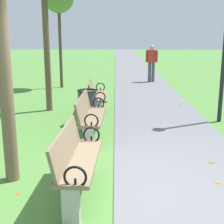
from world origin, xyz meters
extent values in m
plane|color=#4C7F38|center=(0.00, 0.00, 0.00)|extent=(80.00, 80.00, 0.00)
cube|color=slate|center=(1.15, 18.00, 0.01)|extent=(2.30, 44.00, 0.02)
cube|color=#7A664C|center=(-0.45, -0.07, 0.47)|extent=(0.51, 1.62, 0.05)
cube|color=#7A664C|center=(-0.64, -0.06, 0.70)|extent=(0.19, 1.60, 0.40)
cube|color=#A8A59E|center=(-0.48, -0.81, 0.23)|extent=(0.21, 0.13, 0.45)
cube|color=#A8A59E|center=(-0.42, 0.67, 0.23)|extent=(0.21, 0.13, 0.45)
torus|color=black|center=(-0.42, -0.83, 0.59)|extent=(0.27, 0.04, 0.27)
cylinder|color=black|center=(-0.42, -0.83, 0.51)|extent=(0.03, 0.03, 0.12)
torus|color=black|center=(-0.36, 0.69, 0.59)|extent=(0.27, 0.04, 0.27)
cylinder|color=black|center=(-0.36, 0.69, 0.51)|extent=(0.03, 0.03, 0.12)
cube|color=#7A664C|center=(-0.45, 2.29, 0.47)|extent=(0.50, 1.61, 0.05)
cube|color=#7A664C|center=(-0.64, 2.29, 0.70)|extent=(0.18, 1.60, 0.40)
cube|color=#A8A59E|center=(-0.48, 1.55, 0.23)|extent=(0.20, 0.13, 0.45)
cube|color=#A8A59E|center=(-0.42, 3.03, 0.23)|extent=(0.20, 0.13, 0.45)
torus|color=black|center=(-0.42, 1.53, 0.59)|extent=(0.27, 0.04, 0.27)
cylinder|color=black|center=(-0.42, 1.53, 0.51)|extent=(0.03, 0.03, 0.12)
torus|color=black|center=(-0.36, 3.05, 0.59)|extent=(0.27, 0.04, 0.27)
cylinder|color=black|center=(-0.36, 3.05, 0.51)|extent=(0.03, 0.03, 0.12)
cube|color=#7A664C|center=(-0.45, 4.53, 0.47)|extent=(0.51, 1.62, 0.05)
cube|color=#7A664C|center=(-0.64, 4.52, 0.70)|extent=(0.19, 1.60, 0.40)
cube|color=#A8A59E|center=(-0.42, 3.79, 0.23)|extent=(0.21, 0.13, 0.45)
cube|color=#A8A59E|center=(-0.48, 5.27, 0.23)|extent=(0.21, 0.13, 0.45)
torus|color=black|center=(-0.36, 3.77, 0.59)|extent=(0.27, 0.04, 0.27)
cylinder|color=black|center=(-0.36, 3.77, 0.51)|extent=(0.03, 0.03, 0.12)
torus|color=black|center=(-0.42, 5.29, 0.59)|extent=(0.27, 0.04, 0.27)
cylinder|color=black|center=(-0.42, 5.29, 0.51)|extent=(0.03, 0.03, 0.12)
cylinder|color=brown|center=(-1.52, 0.35, 1.88)|extent=(0.20, 0.20, 3.75)
cylinder|color=brown|center=(-1.86, 4.83, 1.63)|extent=(0.17, 0.17, 3.27)
cylinder|color=#4C3D2D|center=(-2.15, 8.82, 1.56)|extent=(0.12, 0.12, 3.12)
cylinder|color=#4C4C56|center=(1.70, 10.29, 0.45)|extent=(0.14, 0.14, 0.85)
cylinder|color=#4C4C56|center=(1.54, 10.32, 0.45)|extent=(0.14, 0.14, 0.85)
cube|color=#B22D2D|center=(1.62, 10.30, 1.15)|extent=(0.37, 0.28, 0.56)
sphere|color=tan|center=(1.62, 10.30, 1.54)|extent=(0.20, 0.20, 0.20)
cylinder|color=#B22D2D|center=(1.84, 10.26, 1.15)|extent=(0.09, 0.09, 0.52)
cylinder|color=#B22D2D|center=(1.41, 10.34, 1.15)|extent=(0.09, 0.09, 0.52)
cylinder|color=#38383D|center=(-0.65, 3.39, 0.40)|extent=(0.44, 0.44, 0.80)
torus|color=black|center=(-0.65, 3.39, 0.82)|extent=(0.48, 0.48, 0.04)
cylinder|color=black|center=(2.60, 3.67, 1.60)|extent=(0.10, 0.10, 3.20)
cylinder|color=brown|center=(1.64, 0.98, 0.02)|extent=(0.14, 0.14, 0.00)
cylinder|color=#AD6B23|center=(-0.21, 1.37, 0.00)|extent=(0.11, 0.11, 0.00)
cylinder|color=#AD6B23|center=(-1.21, 4.39, 0.00)|extent=(0.12, 0.12, 0.00)
cylinder|color=#BC842D|center=(0.46, 4.96, 0.02)|extent=(0.09, 0.09, 0.00)
cylinder|color=#93511E|center=(-1.31, -0.11, 0.00)|extent=(0.11, 0.11, 0.00)
cylinder|color=#93511E|center=(-1.01, 4.43, 0.00)|extent=(0.08, 0.08, 0.00)
cylinder|color=brown|center=(0.97, 2.94, 0.02)|extent=(0.15, 0.15, 0.00)
cylinder|color=gold|center=(-0.79, 4.41, 0.00)|extent=(0.07, 0.07, 0.00)
cylinder|color=brown|center=(-1.45, 4.20, 0.00)|extent=(0.14, 0.14, 0.00)
cylinder|color=brown|center=(2.01, 5.56, 0.02)|extent=(0.10, 0.10, 0.00)
cylinder|color=#BC842D|center=(1.08, 4.94, 0.02)|extent=(0.13, 0.13, 0.00)
cylinder|color=#AD6B23|center=(-0.20, 5.30, 0.00)|extent=(0.10, 0.10, 0.00)
cylinder|color=gold|center=(-2.20, 4.64, 0.00)|extent=(0.07, 0.07, 0.00)
cylinder|color=#AD6B23|center=(1.42, 3.54, 0.02)|extent=(0.14, 0.14, 0.00)
cylinder|color=brown|center=(2.17, 5.90, 0.02)|extent=(0.07, 0.07, 0.00)
cylinder|color=gold|center=(2.19, 6.08, 0.02)|extent=(0.13, 0.13, 0.00)
cylinder|color=#AD6B23|center=(1.52, 0.22, 0.02)|extent=(0.12, 0.12, 0.00)
camera|label=1|loc=(0.02, -4.12, 2.14)|focal=51.81mm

